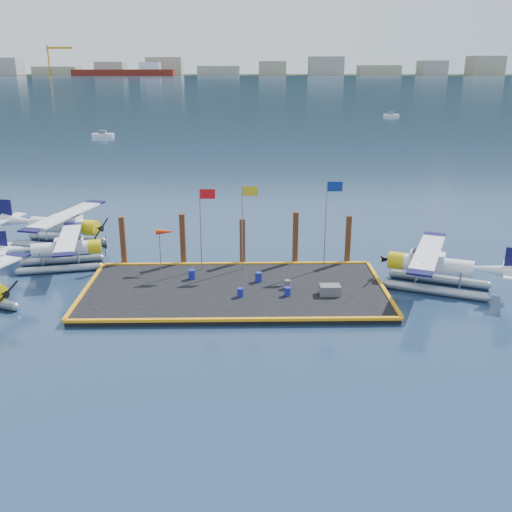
{
  "coord_description": "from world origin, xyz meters",
  "views": [
    {
      "loc": [
        0.73,
        -35.74,
        14.66
      ],
      "look_at": [
        1.45,
        2.0,
        2.01
      ],
      "focal_mm": 40.0,
      "sensor_mm": 36.0,
      "label": 1
    }
  ],
  "objects": [
    {
      "name": "drum_1",
      "position": [
        3.44,
        -1.37,
        0.69
      ],
      "size": [
        0.41,
        0.41,
        0.58
      ],
      "primitive_type": "cylinder",
      "color": "navy",
      "rests_on": "dock"
    },
    {
      "name": "piling_3",
      "position": [
        4.5,
        5.4,
        2.15
      ],
      "size": [
        0.44,
        0.44,
        4.3
      ],
      "primitive_type": "cylinder",
      "color": "#412812",
      "rests_on": "ground"
    },
    {
      "name": "drum_5",
      "position": [
        1.62,
        1.2,
        0.74
      ],
      "size": [
        0.48,
        0.48,
        0.68
      ],
      "primitive_type": "cylinder",
      "color": "navy",
      "rests_on": "dock"
    },
    {
      "name": "seaplane_b",
      "position": [
        -12.97,
        5.5,
        1.38
      ],
      "size": [
        8.2,
        8.93,
        3.16
      ],
      "rotation": [
        0.0,
        0.0,
        -1.37
      ],
      "color": "gray",
      "rests_on": "ground"
    },
    {
      "name": "flagpole_red",
      "position": [
        -2.29,
        3.8,
        4.4
      ],
      "size": [
        1.14,
        0.08,
        6.0
      ],
      "color": "gray",
      "rests_on": "dock"
    },
    {
      "name": "flagpole_yellow",
      "position": [
        0.7,
        3.8,
        4.51
      ],
      "size": [
        1.14,
        0.08,
        6.2
      ],
      "color": "gray",
      "rests_on": "dock"
    },
    {
      "name": "ground",
      "position": [
        0.0,
        0.0,
        0.0
      ],
      "size": [
        4000.0,
        4000.0,
        0.0
      ],
      "primitive_type": "plane",
      "color": "#18284A",
      "rests_on": "ground"
    },
    {
      "name": "piling_4",
      "position": [
        8.5,
        5.4,
        2.0
      ],
      "size": [
        0.44,
        0.44,
        4.0
      ],
      "primitive_type": "cylinder",
      "color": "#412812",
      "rests_on": "ground"
    },
    {
      "name": "piling_0",
      "position": [
        -8.5,
        5.4,
        2.0
      ],
      "size": [
        0.44,
        0.44,
        4.0
      ],
      "primitive_type": "cylinder",
      "color": "#412812",
      "rests_on": "ground"
    },
    {
      "name": "piling_2",
      "position": [
        0.5,
        5.4,
        1.9
      ],
      "size": [
        0.44,
        0.44,
        3.8
      ],
      "primitive_type": "cylinder",
      "color": "#412812",
      "rests_on": "ground"
    },
    {
      "name": "drum_3",
      "position": [
        0.37,
        -1.49,
        0.69
      ],
      "size": [
        0.41,
        0.41,
        0.58
      ],
      "primitive_type": "cylinder",
      "color": "navy",
      "rests_on": "dock"
    },
    {
      "name": "drum_2",
      "position": [
        3.52,
        -0.09,
        0.69
      ],
      "size": [
        0.42,
        0.42,
        0.59
      ],
      "primitive_type": "cylinder",
      "color": "#515155",
      "rests_on": "dock"
    },
    {
      "name": "dock_bumpers",
      "position": [
        0.0,
        0.0,
        0.49
      ],
      "size": [
        20.25,
        10.25,
        0.18
      ],
      "primitive_type": null,
      "color": "orange",
      "rests_on": "dock"
    },
    {
      "name": "piling_1",
      "position": [
        -4.0,
        5.4,
        2.1
      ],
      "size": [
        0.44,
        0.44,
        4.2
      ],
      "primitive_type": "cylinder",
      "color": "#412812",
      "rests_on": "ground"
    },
    {
      "name": "windsock",
      "position": [
        -5.03,
        3.8,
        3.23
      ],
      "size": [
        1.4,
        0.44,
        3.12
      ],
      "color": "gray",
      "rests_on": "dock"
    },
    {
      "name": "drum_0",
      "position": [
        -3.05,
        1.84,
        0.74
      ],
      "size": [
        0.48,
        0.48,
        0.67
      ],
      "primitive_type": "cylinder",
      "color": "navy",
      "rests_on": "dock"
    },
    {
      "name": "seaplane_c",
      "position": [
        -14.73,
        10.9,
        1.65
      ],
      "size": [
        9.91,
        10.68,
        3.8
      ],
      "rotation": [
        0.0,
        0.0,
        -1.84
      ],
      "color": "gray",
      "rests_on": "ground"
    },
    {
      "name": "crate",
      "position": [
        6.22,
        -1.27,
        0.73
      ],
      "size": [
        1.33,
        0.89,
        0.66
      ],
      "primitive_type": "cube",
      "color": "#515155",
      "rests_on": "dock"
    },
    {
      "name": "far_backdrop",
      "position": [
        239.91,
        1737.52,
        9.45
      ],
      "size": [
        3050.0,
        2050.0,
        810.0
      ],
      "color": "black",
      "rests_on": "ground"
    },
    {
      "name": "dock",
      "position": [
        0.0,
        0.0,
        0.2
      ],
      "size": [
        20.0,
        10.0,
        0.4
      ],
      "primitive_type": "cube",
      "color": "black",
      "rests_on": "ground"
    },
    {
      "name": "flagpole_blue",
      "position": [
        6.7,
        3.8,
        4.69
      ],
      "size": [
        1.14,
        0.08,
        6.5
      ],
      "color": "gray",
      "rests_on": "dock"
    },
    {
      "name": "seaplane_d",
      "position": [
        13.55,
        0.77,
        1.53
      ],
      "size": [
        9.17,
        9.65,
        3.52
      ],
      "rotation": [
        0.0,
        0.0,
        1.16
      ],
      "color": "gray",
      "rests_on": "ground"
    }
  ]
}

